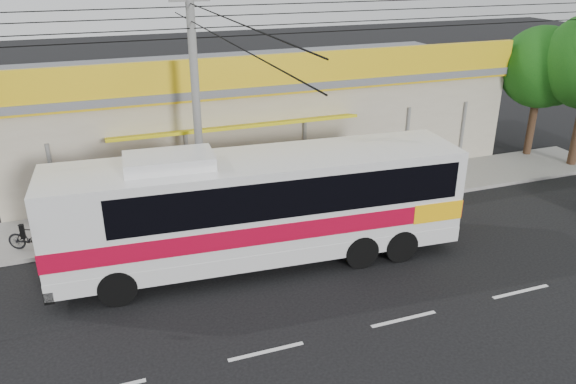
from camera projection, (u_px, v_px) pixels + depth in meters
name	position (u px, v px, depth m)	size (l,w,h in m)	color
ground	(362.00, 274.00, 17.66)	(120.00, 120.00, 0.00)	black
sidewalk	(295.00, 200.00, 22.81)	(30.00, 3.20, 0.15)	gray
lane_markings	(404.00, 319.00, 15.50)	(50.00, 0.12, 0.01)	silver
storefront_building	(254.00, 113.00, 26.72)	(22.60, 9.20, 5.70)	#ABA08A
coach_bus	(266.00, 202.00, 17.63)	(13.03, 3.56, 3.97)	silver
motorbike_red	(71.00, 216.00, 20.00)	(0.71, 2.02, 1.06)	maroon
motorbike_dark	(30.00, 237.00, 18.64)	(0.44, 1.55, 0.93)	black
utility_pole	(191.00, 21.00, 18.23)	(34.00, 14.00, 8.83)	slate
tree_near	(544.00, 70.00, 26.23)	(3.81, 3.81, 6.31)	#352115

